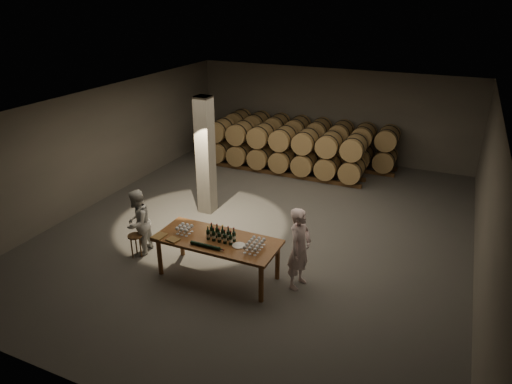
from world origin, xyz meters
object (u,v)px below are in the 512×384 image
at_px(notebook_near, 173,240).
at_px(bottle_cluster, 221,235).
at_px(person_man, 299,248).
at_px(plate, 239,246).
at_px(stool, 135,239).
at_px(tasting_table, 217,244).
at_px(person_woman, 138,223).

bearing_deg(notebook_near, bottle_cluster, 35.83).
distance_m(bottle_cluster, person_man, 1.62).
xyz_separation_m(plate, notebook_near, (-1.34, -0.35, 0.01)).
xyz_separation_m(bottle_cluster, notebook_near, (-0.90, -0.41, -0.10)).
distance_m(bottle_cluster, notebook_near, 1.00).
bearing_deg(bottle_cluster, notebook_near, -155.68).
height_order(notebook_near, stool, notebook_near).
bearing_deg(tasting_table, bottle_cluster, -2.74).
height_order(tasting_table, person_woman, person_woman).
bearing_deg(notebook_near, plate, 26.33).
height_order(tasting_table, person_man, person_man).
bearing_deg(stool, person_woman, 94.64).
height_order(bottle_cluster, notebook_near, bottle_cluster).
xyz_separation_m(tasting_table, person_woman, (-2.12, 0.10, -0.01)).
bearing_deg(tasting_table, stool, -178.30).
xyz_separation_m(notebook_near, person_man, (2.47, 0.80, -0.04)).
height_order(tasting_table, bottle_cluster, bottle_cluster).
relative_size(stool, person_man, 0.31).
bearing_deg(plate, person_woman, 176.54).
distance_m(plate, stool, 2.67).
distance_m(stool, person_man, 3.82).
bearing_deg(stool, notebook_near, -15.16).
distance_m(tasting_table, plate, 0.54).
distance_m(tasting_table, bottle_cluster, 0.24).
xyz_separation_m(person_man, person_woman, (-3.78, -0.29, -0.09)).
bearing_deg(person_man, plate, 122.73).
bearing_deg(person_woman, plate, 76.64).
bearing_deg(plate, person_man, 21.46).
bearing_deg(person_man, person_woman, 105.60).
distance_m(plate, notebook_near, 1.38).
xyz_separation_m(tasting_table, notebook_near, (-0.81, -0.41, 0.12)).
distance_m(notebook_near, person_woman, 1.41).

